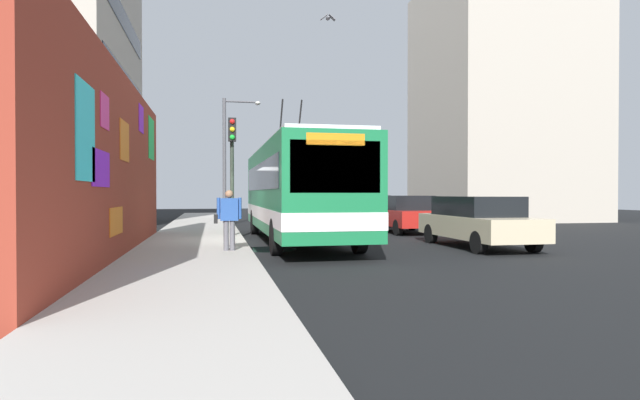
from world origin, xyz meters
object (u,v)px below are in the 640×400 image
parked_car_navy (340,206)px  street_lamp (229,151)px  parked_car_silver (368,209)px  traffic_light (232,156)px  city_bus (297,189)px  pedestrian_at_curb (229,215)px  parked_car_red (405,213)px  parked_car_champagne (477,220)px

parked_car_navy → street_lamp: (-5.15, 7.22, 3.04)m
parked_car_silver → traffic_light: bearing=135.0°
city_bus → traffic_light: (1.31, 2.15, 1.17)m
pedestrian_at_curb → traffic_light: traffic_light is taller
parked_car_silver → parked_car_navy: bearing=0.0°
parked_car_red → parked_car_navy: bearing=0.0°
parked_car_red → pedestrian_at_curb: size_ratio=2.62×
parked_car_red → city_bus: bearing=122.2°
city_bus → parked_car_navy: (14.74, -5.20, -1.01)m
city_bus → parked_car_champagne: size_ratio=2.39×
pedestrian_at_curb → traffic_light: bearing=-3.1°
parked_car_champagne → parked_car_navy: (17.60, 0.00, -0.00)m
parked_car_red → parked_car_navy: 11.47m
traffic_light → parked_car_red: bearing=-75.1°
city_bus → traffic_light: 2.78m
city_bus → street_lamp: size_ratio=1.80×
street_lamp → pedestrian_at_curb: bearing=178.3°
traffic_light → street_lamp: size_ratio=0.66×
parked_car_silver → parked_car_navy: (6.08, 0.00, -0.00)m
parked_car_red → parked_car_navy: size_ratio=0.94×
city_bus → traffic_light: bearing=58.6°
parked_car_silver → parked_car_navy: size_ratio=1.05×
city_bus → parked_car_navy: size_ratio=2.57×
parked_car_silver → traffic_light: 10.62m
city_bus → parked_car_champagne: city_bus is taller
parked_car_silver → traffic_light: size_ratio=1.11×
parked_car_champagne → parked_car_red: 6.14m
traffic_light → city_bus: bearing=-121.4°
parked_car_navy → pedestrian_at_curb: size_ratio=2.79×
city_bus → parked_car_red: size_ratio=2.73×
parked_car_silver → traffic_light: (-7.35, 7.35, 2.17)m
parked_car_silver → street_lamp: bearing=82.7°
parked_car_silver → street_lamp: (0.93, 7.22, 3.04)m
city_bus → parked_car_red: 6.23m
parked_car_champagne → street_lamp: bearing=30.1°
parked_car_navy → traffic_light: 15.46m
traffic_light → street_lamp: (8.28, -0.13, 0.87)m
parked_car_navy → pedestrian_at_curb: pedestrian_at_curb is taller
traffic_light → parked_car_champagne: bearing=-119.6°
parked_car_red → street_lamp: (6.32, 7.22, 3.04)m
parked_car_silver → parked_car_navy: same height
parked_car_champagne → street_lamp: 14.71m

